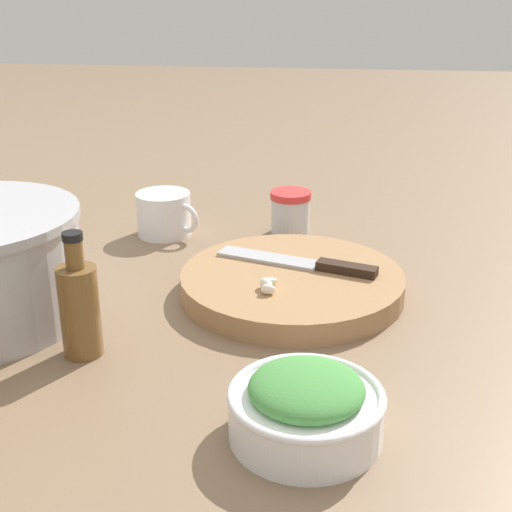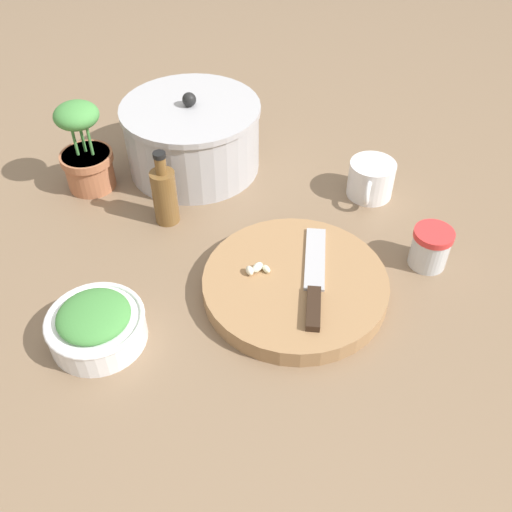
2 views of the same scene
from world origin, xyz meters
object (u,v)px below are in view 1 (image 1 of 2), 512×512
object	(u,v)px
cutting_board	(292,284)
oil_bottle	(80,307)
garlic_cloves	(268,285)
spice_jar	(290,212)
herb_bowl	(306,407)
chef_knife	(306,263)
coffee_mug	(164,214)

from	to	relation	value
cutting_board	oil_bottle	size ratio (longest dim) A/B	2.04
garlic_cloves	spice_jar	distance (m)	0.31
herb_bowl	garlic_cloves	bearing A→B (deg)	13.87
garlic_cloves	oil_bottle	distance (m)	0.25
chef_knife	oil_bottle	world-z (taller)	oil_bottle
oil_bottle	herb_bowl	bearing A→B (deg)	-115.64
cutting_board	oil_bottle	xyz separation A→B (m)	(-0.20, 0.23, 0.05)
cutting_board	herb_bowl	distance (m)	0.33
chef_knife	coffee_mug	world-z (taller)	coffee_mug
garlic_cloves	oil_bottle	xyz separation A→B (m)	(-0.14, 0.21, 0.02)
chef_knife	herb_bowl	bearing A→B (deg)	-159.73
chef_knife	garlic_cloves	bearing A→B (deg)	169.78
garlic_cloves	oil_bottle	bearing A→B (deg)	123.35
chef_knife	herb_bowl	distance (m)	0.35
spice_jar	oil_bottle	world-z (taller)	oil_bottle
garlic_cloves	herb_bowl	distance (m)	0.27
cutting_board	herb_bowl	bearing A→B (deg)	-173.43
herb_bowl	spice_jar	size ratio (longest dim) A/B	2.06
cutting_board	chef_knife	world-z (taller)	chef_knife
chef_knife	garlic_cloves	xyz separation A→B (m)	(-0.09, 0.05, 0.00)
garlic_cloves	spice_jar	xyz separation A→B (m)	(0.31, -0.01, -0.00)
garlic_cloves	herb_bowl	size ratio (longest dim) A/B	0.29
spice_jar	oil_bottle	xyz separation A→B (m)	(-0.44, 0.21, 0.02)
spice_jar	oil_bottle	bearing A→B (deg)	154.50
cutting_board	herb_bowl	xyz separation A→B (m)	(-0.33, -0.04, 0.02)
herb_bowl	cutting_board	bearing A→B (deg)	6.57
herb_bowl	coffee_mug	distance (m)	0.61
spice_jar	coffee_mug	bearing A→B (deg)	99.01
cutting_board	spice_jar	size ratio (longest dim) A/B	4.19
garlic_cloves	herb_bowl	xyz separation A→B (m)	(-0.27, -0.07, -0.01)
cutting_board	garlic_cloves	xyz separation A→B (m)	(-0.06, 0.03, 0.02)
herb_bowl	spice_jar	distance (m)	0.58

